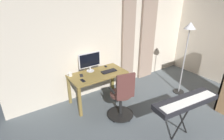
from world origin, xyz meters
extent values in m
cube|color=beige|center=(0.00, -2.77, 1.34)|extent=(5.39, 0.10, 2.68)
cube|color=gray|center=(-1.17, -2.66, 1.16)|extent=(0.52, 0.06, 2.31)
cube|color=gray|center=(-0.45, -2.66, 1.16)|extent=(0.39, 0.06, 2.31)
cube|color=olive|center=(0.72, -2.29, 0.72)|extent=(1.30, 0.66, 0.04)
cube|color=olive|center=(0.11, -2.00, 0.35)|extent=(0.06, 0.06, 0.70)
cube|color=olive|center=(1.33, -2.00, 0.35)|extent=(0.06, 0.06, 0.70)
cube|color=olive|center=(0.11, -2.58, 0.35)|extent=(0.06, 0.06, 0.70)
cube|color=olive|center=(1.33, -2.58, 0.35)|extent=(0.06, 0.06, 0.70)
cylinder|color=black|center=(0.62, -1.53, 0.04)|extent=(0.56, 0.56, 0.02)
sphere|color=black|center=(0.36, -1.48, 0.03)|extent=(0.05, 0.05, 0.05)
sphere|color=black|center=(0.49, -1.75, 0.03)|extent=(0.05, 0.05, 0.05)
sphere|color=black|center=(0.79, -1.72, 0.03)|extent=(0.05, 0.05, 0.05)
sphere|color=black|center=(0.85, -1.42, 0.03)|extent=(0.05, 0.05, 0.05)
sphere|color=black|center=(0.59, -1.27, 0.03)|extent=(0.05, 0.05, 0.05)
cylinder|color=black|center=(0.62, -1.53, 0.28)|extent=(0.06, 0.06, 0.48)
cylinder|color=brown|center=(0.62, -1.53, 0.54)|extent=(0.52, 0.52, 0.05)
cube|color=brown|center=(0.66, -1.33, 0.82)|extent=(0.38, 0.12, 0.51)
cube|color=black|center=(0.81, -1.57, 0.68)|extent=(0.09, 0.24, 0.03)
cube|color=black|center=(0.42, -1.49, 0.68)|extent=(0.09, 0.24, 0.03)
cylinder|color=silver|center=(0.79, -2.50, 0.74)|extent=(0.18, 0.18, 0.01)
cylinder|color=silver|center=(0.79, -2.50, 0.79)|extent=(0.04, 0.04, 0.09)
cube|color=silver|center=(0.79, -2.51, 1.01)|extent=(0.54, 0.03, 0.34)
cube|color=black|center=(0.79, -2.49, 1.01)|extent=(0.50, 0.01, 0.30)
cube|color=black|center=(0.45, -2.22, 0.75)|extent=(0.36, 0.15, 0.02)
ellipsoid|color=black|center=(0.37, -2.50, 0.75)|extent=(0.06, 0.10, 0.04)
cube|color=black|center=(1.16, -2.15, 0.74)|extent=(0.07, 0.15, 0.01)
cube|color=#232328|center=(1.08, -2.39, 0.74)|extent=(0.11, 0.16, 0.01)
cylinder|color=white|center=(1.28, -2.51, 0.78)|extent=(0.08, 0.08, 0.09)
torus|color=white|center=(1.34, -2.51, 0.78)|extent=(0.06, 0.01, 0.06)
cylinder|color=black|center=(0.06, -0.44, 0.36)|extent=(0.40, 0.07, 0.72)
cylinder|color=black|center=(0.06, -0.44, 0.36)|extent=(0.40, 0.07, 0.72)
cube|color=#232328|center=(0.06, -0.44, 0.76)|extent=(1.26, 0.45, 0.09)
cube|color=white|center=(0.07, -0.38, 0.81)|extent=(1.14, 0.30, 0.01)
cylinder|color=black|center=(-1.24, -1.45, 0.01)|extent=(0.28, 0.28, 0.02)
cylinder|color=#A5A5A8|center=(-1.24, -1.45, 0.83)|extent=(0.03, 0.03, 1.67)
cone|color=silver|center=(-1.24, -1.45, 1.75)|extent=(0.26, 0.26, 0.16)
camera|label=1|loc=(2.49, 0.94, 2.48)|focal=28.52mm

